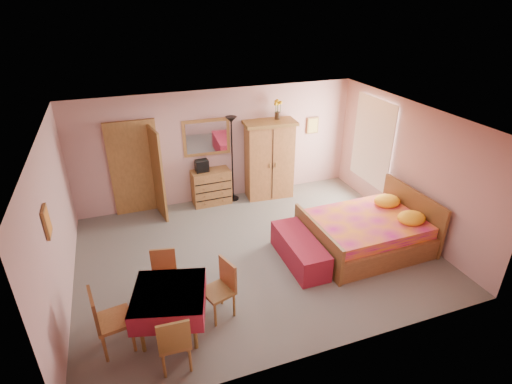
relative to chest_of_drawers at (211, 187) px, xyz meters
name	(u,v)px	position (x,y,z in m)	size (l,w,h in m)	color
floor	(256,253)	(0.29, -2.27, -0.41)	(6.50, 6.50, 0.00)	slate
ceiling	(256,121)	(0.29, -2.27, 2.19)	(6.50, 6.50, 0.00)	brown
wall_back	(219,146)	(0.29, 0.23, 0.89)	(6.50, 0.10, 2.60)	tan
wall_front	(325,278)	(0.29, -4.77, 0.89)	(6.50, 0.10, 2.60)	tan
wall_left	(55,225)	(-2.96, -2.27, 0.89)	(0.10, 5.00, 2.60)	tan
wall_right	(408,168)	(3.54, -2.27, 0.89)	(0.10, 5.00, 2.60)	tan
doorway	(135,169)	(-1.61, 0.20, 0.61)	(1.06, 0.12, 2.15)	#9E6B35
window	(373,142)	(3.50, -1.07, 1.04)	(0.08, 1.40, 1.95)	white
picture_left	(47,222)	(-2.93, -2.87, 1.29)	(0.04, 0.32, 0.42)	orange
picture_back	(313,125)	(2.64, 0.20, 1.14)	(0.30, 0.04, 0.40)	#D8BF59
chest_of_drawers	(211,187)	(0.00, 0.00, 0.00)	(0.87, 0.43, 0.82)	brown
wall_mirror	(206,137)	(0.00, 0.21, 1.14)	(1.06, 0.06, 0.84)	silver
stereo	(202,166)	(-0.18, 0.03, 0.55)	(0.29, 0.21, 0.27)	black
floor_lamp	(232,160)	(0.53, 0.00, 0.60)	(0.26, 0.26, 2.02)	black
wardrobe	(269,160)	(1.40, -0.09, 0.52)	(1.19, 0.61, 1.86)	#AE6E3B
sunflower_vase	(278,109)	(1.62, 0.01, 1.67)	(0.18, 0.18, 0.45)	gold
bed	(366,224)	(2.34, -2.77, 0.10)	(2.22, 1.74, 1.03)	#B8127C
bench	(299,250)	(0.95, -2.77, -0.16)	(0.55, 1.49, 0.50)	maroon
dining_table	(171,311)	(-1.52, -3.66, -0.05)	(0.99, 0.99, 0.73)	maroon
chair_south	(174,339)	(-1.57, -4.28, 0.04)	(0.41, 0.41, 0.90)	#A06C36
chair_north	(164,278)	(-1.51, -2.98, 0.02)	(0.39, 0.39, 0.86)	olive
chair_west	(113,319)	(-2.29, -3.71, 0.10)	(0.46, 0.46, 1.01)	#AB6D3A
chair_east	(218,291)	(-0.80, -3.59, 0.05)	(0.42, 0.42, 0.92)	olive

